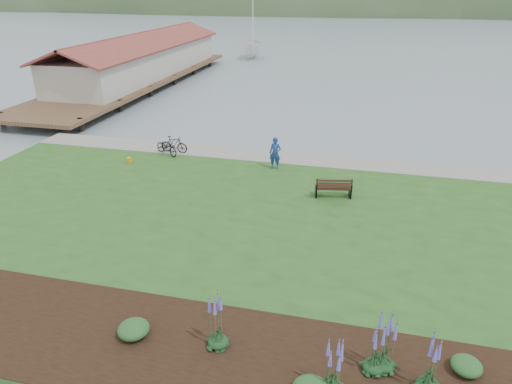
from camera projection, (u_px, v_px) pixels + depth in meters
The scene contains 19 objects.
ground at pixel (265, 214), 22.22m from camera, with size 600.00×600.00×0.00m, color slate.
lawn at pixel (256, 230), 20.37m from camera, with size 34.00×20.00×0.40m, color #23511C.
shoreline_path at pixel (290, 158), 28.14m from camera, with size 34.00×2.20×0.03m, color gray.
garden_bed at pixel (294, 369), 12.75m from camera, with size 24.00×4.40×0.04m, color black.
far_hillside at pixel (418, 13), 168.02m from camera, with size 580.00×80.00×38.00m, color #324E2C, non-canonical shape.
pier_pavilion at pixel (141, 59), 49.68m from camera, with size 8.00×36.00×5.40m.
park_bench at pixel (334, 187), 22.77m from camera, with size 1.87×1.04×1.10m.
person at pixel (275, 151), 26.13m from camera, with size 0.80×0.55×2.19m, color navy.
bicycle_a at pixel (167, 147), 28.51m from camera, with size 1.97×0.69×1.03m, color black.
bicycle_b at pixel (174, 144), 28.85m from camera, with size 1.77×0.51×1.07m, color black.
sailboat at pixel (253, 58), 67.69m from camera, with size 11.23×11.44×29.61m, color silver.
pannier at pixel (129, 160), 27.39m from camera, with size 0.19×0.29×0.31m, color gold.
echium_0 at pixel (333, 368), 11.68m from camera, with size 0.62×0.62×1.97m.
echium_1 at pixel (375, 353), 12.42m from camera, with size 0.62×0.62×1.78m.
echium_2 at pixel (431, 369), 11.79m from camera, with size 0.62×0.62×1.87m.
echium_4 at pixel (217, 321), 13.16m from camera, with size 0.62×0.62×2.31m.
echium_5 at pixel (386, 343), 12.38m from camera, with size 0.62×0.62×2.23m.
shrub_0 at pixel (134, 329), 13.85m from camera, with size 0.97×0.97×0.48m, color #1E4C21.
shrub_2 at pixel (466, 366), 12.57m from camera, with size 0.85×0.85×0.42m, color #1E4C21.
Camera 1 is at (4.19, -19.29, 10.27)m, focal length 32.00 mm.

